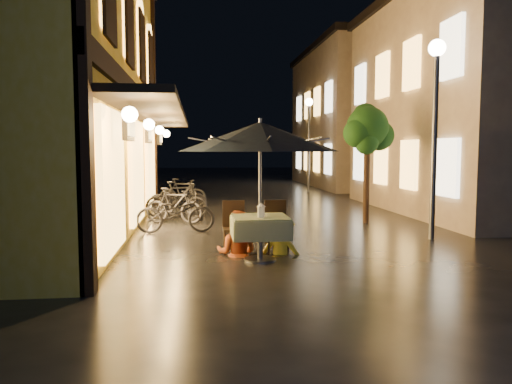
{
  "coord_description": "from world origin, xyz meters",
  "views": [
    {
      "loc": [
        -2.02,
        -8.11,
        1.93
      ],
      "look_at": [
        -0.94,
        0.98,
        1.15
      ],
      "focal_mm": 35.0,
      "sensor_mm": 36.0,
      "label": 1
    }
  ],
  "objects": [
    {
      "name": "bicycle_5",
      "position": [
        -2.5,
        8.77,
        0.48
      ],
      "size": [
        1.65,
        0.69,
        0.96
      ],
      "primitive_type": "imported",
      "rotation": [
        0.0,
        0.0,
        1.42
      ],
      "color": "black",
      "rests_on": "ground"
    },
    {
      "name": "patio_umbrella",
      "position": [
        -0.94,
        0.38,
        2.15
      ],
      "size": [
        2.79,
        2.79,
        2.46
      ],
      "color": "#59595E",
      "rests_on": "ground"
    },
    {
      "name": "street_tree",
      "position": [
        2.41,
        4.51,
        2.42
      ],
      "size": [
        1.43,
        1.2,
        3.15
      ],
      "color": "black",
      "rests_on": "ground"
    },
    {
      "name": "person_orange",
      "position": [
        -1.3,
        0.92,
        0.8
      ],
      "size": [
        0.92,
        0.8,
        1.6
      ],
      "primitive_type": "imported",
      "rotation": [
        0.0,
        0.0,
        2.86
      ],
      "color": "#BC4F21",
      "rests_on": "ground"
    },
    {
      "name": "bicycle_3",
      "position": [
        -2.52,
        6.5,
        0.51
      ],
      "size": [
        1.74,
        1.03,
        1.01
      ],
      "primitive_type": "imported",
      "rotation": [
        0.0,
        0.0,
        1.93
      ],
      "color": "black",
      "rests_on": "ground"
    },
    {
      "name": "bicycle_1",
      "position": [
        -2.62,
        4.95,
        0.47
      ],
      "size": [
        1.63,
        0.94,
        0.94
      ],
      "primitive_type": "imported",
      "rotation": [
        0.0,
        0.0,
        1.23
      ],
      "color": "#222228",
      "rests_on": "ground"
    },
    {
      "name": "east_building_near",
      "position": [
        7.49,
        6.5,
        3.41
      ],
      "size": [
        7.3,
        9.3,
        6.8
      ],
      "color": "tan",
      "rests_on": "ground"
    },
    {
      "name": "cafe_chair_left",
      "position": [
        -1.34,
        1.11,
        0.54
      ],
      "size": [
        0.42,
        0.42,
        0.97
      ],
      "color": "black",
      "rests_on": "ground"
    },
    {
      "name": "east_building_far",
      "position": [
        7.49,
        18.0,
        3.66
      ],
      "size": [
        7.3,
        10.3,
        7.3
      ],
      "color": "tan",
      "rests_on": "ground"
    },
    {
      "name": "cafe_table",
      "position": [
        -0.94,
        0.38,
        0.59
      ],
      "size": [
        0.99,
        0.99,
        0.78
      ],
      "color": "#59595E",
      "rests_on": "ground"
    },
    {
      "name": "bicycle_4",
      "position": [
        -2.63,
        7.02,
        0.46
      ],
      "size": [
        1.81,
        0.89,
        0.91
      ],
      "primitive_type": "imported",
      "rotation": [
        0.0,
        0.0,
        1.4
      ],
      "color": "black",
      "rests_on": "ground"
    },
    {
      "name": "streetlamp_far",
      "position": [
        3.0,
        14.0,
        2.92
      ],
      "size": [
        0.36,
        0.36,
        4.23
      ],
      "color": "#59595E",
      "rests_on": "ground"
    },
    {
      "name": "bicycle_0",
      "position": [
        -2.52,
        3.49,
        0.47
      ],
      "size": [
        1.83,
        0.72,
        0.94
      ],
      "primitive_type": "imported",
      "rotation": [
        0.0,
        0.0,
        1.62
      ],
      "color": "black",
      "rests_on": "ground"
    },
    {
      "name": "streetlamp_near",
      "position": [
        3.0,
        2.0,
        2.92
      ],
      "size": [
        0.36,
        0.36,
        4.23
      ],
      "color": "#59595E",
      "rests_on": "ground"
    },
    {
      "name": "table_lantern",
      "position": [
        -0.94,
        0.24,
        0.92
      ],
      "size": [
        0.16,
        0.16,
        0.25
      ],
      "color": "white",
      "rests_on": "cafe_table"
    },
    {
      "name": "person_yellow",
      "position": [
        -0.48,
        0.94,
        0.71
      ],
      "size": [
        1.04,
        0.8,
        1.41
      ],
      "primitive_type": "imported",
      "rotation": [
        0.0,
        0.0,
        2.8
      ],
      "color": "yellow",
      "rests_on": "ground"
    },
    {
      "name": "bicycle_2",
      "position": [
        -2.61,
        6.16,
        0.47
      ],
      "size": [
        1.85,
        0.9,
        0.93
      ],
      "primitive_type": "imported",
      "rotation": [
        0.0,
        0.0,
        1.41
      ],
      "color": "black",
      "rests_on": "ground"
    },
    {
      "name": "cafe_chair_right",
      "position": [
        -0.54,
        1.11,
        0.54
      ],
      "size": [
        0.42,
        0.42,
        0.97
      ],
      "color": "black",
      "rests_on": "ground"
    },
    {
      "name": "west_building",
      "position": [
        -5.72,
        4.0,
        3.71
      ],
      "size": [
        5.9,
        11.4,
        7.4
      ],
      "color": "yellow",
      "rests_on": "ground"
    },
    {
      "name": "ground",
      "position": [
        0.0,
        0.0,
        0.0
      ],
      "size": [
        90.0,
        90.0,
        0.0
      ],
      "primitive_type": "plane",
      "color": "black",
      "rests_on": "ground"
    }
  ]
}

